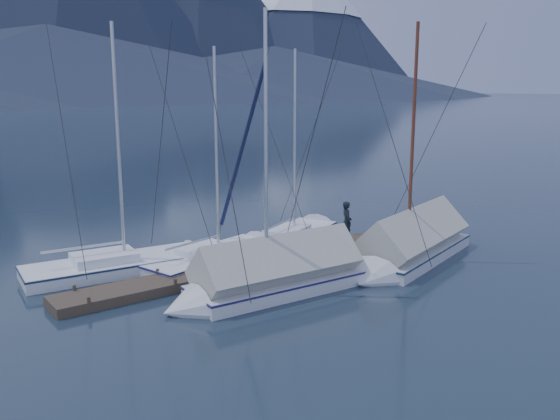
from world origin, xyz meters
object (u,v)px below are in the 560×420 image
(sailboat_open_left, at_px, (139,264))
(person, at_px, (347,222))
(sailboat_open_mid, at_px, (227,254))
(sailboat_covered_near, at_px, (406,250))
(sailboat_open_right, at_px, (299,234))
(sailboat_covered_far, at_px, (263,281))

(sailboat_open_left, height_order, person, sailboat_open_left)
(sailboat_open_mid, height_order, sailboat_covered_near, sailboat_covered_near)
(sailboat_open_left, relative_size, sailboat_covered_near, 0.98)
(sailboat_open_right, bearing_deg, person, -82.03)
(sailboat_covered_far, bearing_deg, sailboat_covered_near, -2.12)
(sailboat_covered_far, bearing_deg, person, 22.41)
(sailboat_open_mid, bearing_deg, sailboat_open_left, 167.01)
(sailboat_covered_near, xyz_separation_m, sailboat_covered_far, (-6.88, 0.25, -0.02))
(sailboat_covered_far, bearing_deg, sailboat_open_mid, 73.45)
(sailboat_open_right, height_order, sailboat_covered_far, sailboat_covered_far)
(sailboat_open_left, xyz_separation_m, sailboat_covered_far, (2.19, -5.39, 0.33))
(sailboat_open_right, height_order, sailboat_covered_near, sailboat_covered_near)
(person, bearing_deg, sailboat_open_right, 31.74)
(sailboat_covered_near, bearing_deg, sailboat_open_left, 148.09)
(sailboat_open_right, height_order, person, sailboat_open_right)
(sailboat_open_mid, relative_size, sailboat_covered_far, 0.91)
(sailboat_covered_near, bearing_deg, person, 103.32)
(sailboat_open_left, xyz_separation_m, sailboat_covered_near, (9.07, -5.64, 0.34))
(sailboat_open_mid, relative_size, person, 5.17)
(sailboat_open_left, distance_m, sailboat_covered_near, 10.68)
(sailboat_open_right, bearing_deg, sailboat_open_mid, -169.54)
(sailboat_open_mid, height_order, sailboat_covered_far, sailboat_covered_far)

